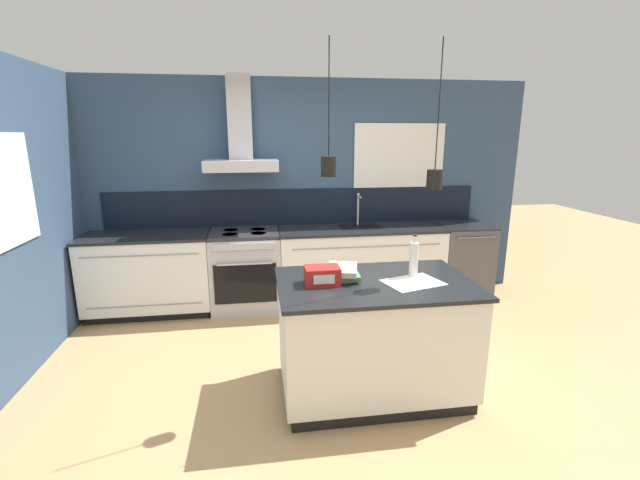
# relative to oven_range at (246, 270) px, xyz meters

# --- Properties ---
(ground_plane) EXTENTS (16.00, 16.00, 0.00)m
(ground_plane) POSITION_rel_oven_range_xyz_m (0.63, -1.69, -0.46)
(ground_plane) COLOR tan
(ground_plane) RESTS_ON ground
(wall_back) EXTENTS (5.60, 2.29, 2.60)m
(wall_back) POSITION_rel_oven_range_xyz_m (0.60, 0.31, 0.90)
(wall_back) COLOR #354C6B
(wall_back) RESTS_ON ground_plane
(wall_left) EXTENTS (0.08, 3.80, 2.60)m
(wall_left) POSITION_rel_oven_range_xyz_m (-1.80, -0.99, 0.85)
(wall_left) COLOR #354C6B
(wall_left) RESTS_ON ground_plane
(counter_run_left) EXTENTS (1.36, 0.64, 0.91)m
(counter_run_left) POSITION_rel_oven_range_xyz_m (-1.06, 0.01, 0.01)
(counter_run_left) COLOR black
(counter_run_left) RESTS_ON ground_plane
(counter_run_sink) EXTENTS (1.94, 0.64, 1.29)m
(counter_run_sink) POSITION_rel_oven_range_xyz_m (1.35, 0.01, 0.01)
(counter_run_sink) COLOR black
(counter_run_sink) RESTS_ON ground_plane
(oven_range) EXTENTS (0.78, 0.66, 0.91)m
(oven_range) POSITION_rel_oven_range_xyz_m (0.00, 0.00, 0.00)
(oven_range) COLOR #B5B5BA
(oven_range) RESTS_ON ground_plane
(dishwasher) EXTENTS (0.62, 0.65, 0.91)m
(dishwasher) POSITION_rel_oven_range_xyz_m (2.62, 0.00, 0.00)
(dishwasher) COLOR #4C4C51
(dishwasher) RESTS_ON ground_plane
(kitchen_island) EXTENTS (1.45, 0.93, 0.91)m
(kitchen_island) POSITION_rel_oven_range_xyz_m (1.01, -1.83, 0.00)
(kitchen_island) COLOR black
(kitchen_island) RESTS_ON ground_plane
(bottle_on_island) EXTENTS (0.07, 0.07, 0.33)m
(bottle_on_island) POSITION_rel_oven_range_xyz_m (1.32, -1.77, 0.60)
(bottle_on_island) COLOR silver
(bottle_on_island) RESTS_ON kitchen_island
(book_stack) EXTENTS (0.28, 0.36, 0.10)m
(book_stack) POSITION_rel_oven_range_xyz_m (0.78, -1.73, 0.51)
(book_stack) COLOR beige
(book_stack) RESTS_ON kitchen_island
(red_supply_box) EXTENTS (0.25, 0.18, 0.13)m
(red_supply_box) POSITION_rel_oven_range_xyz_m (0.60, -1.83, 0.52)
(red_supply_box) COLOR red
(red_supply_box) RESTS_ON kitchen_island
(paper_pile) EXTENTS (0.47, 0.40, 0.01)m
(paper_pile) POSITION_rel_oven_range_xyz_m (1.27, -1.91, 0.46)
(paper_pile) COLOR silver
(paper_pile) RESTS_ON kitchen_island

